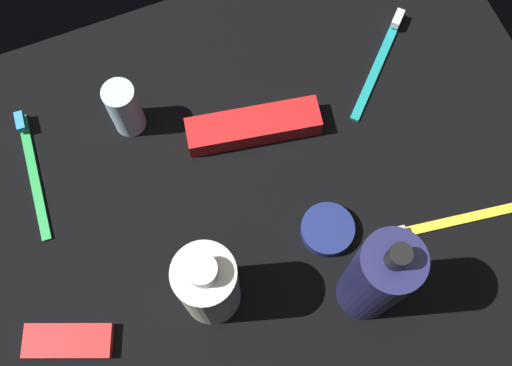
{
  "coord_description": "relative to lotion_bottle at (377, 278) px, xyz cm",
  "views": [
    {
      "loc": [
        -9.54,
        -24.03,
        76.9
      ],
      "look_at": [
        0.0,
        0.0,
        3.0
      ],
      "focal_mm": 43.93,
      "sensor_mm": 36.0,
      "label": 1
    }
  ],
  "objects": [
    {
      "name": "snack_bar_red",
      "position": [
        -35.07,
        7.63,
        -8.85
      ],
      "size": [
        11.14,
        7.54,
        1.5
      ],
      "primitive_type": "cube",
      "rotation": [
        0.0,
        0.0,
        -0.38
      ],
      "color": "red",
      "rests_on": "ground_plane"
    },
    {
      "name": "toothpaste_box_red",
      "position": [
        -4.55,
        25.08,
        -8.0
      ],
      "size": [
        18.11,
        7.53,
        3.2
      ],
      "primitive_type": "cube",
      "rotation": [
        0.0,
        0.0,
        -0.18
      ],
      "color": "red",
      "rests_on": "ground_plane"
    },
    {
      "name": "bodywash_bottle",
      "position": [
        -17.3,
        6.42,
        -2.04
      ],
      "size": [
        6.9,
        6.9,
        16.81
      ],
      "color": "silver",
      "rests_on": "ground_plane"
    },
    {
      "name": "cream_tin_left",
      "position": [
        -1.02,
        8.75,
        -8.67
      ],
      "size": [
        6.74,
        6.74,
        1.86
      ],
      "primitive_type": "cylinder",
      "color": "navy",
      "rests_on": "ground_plane"
    },
    {
      "name": "ground_plane",
      "position": [
        -7.32,
        17.15,
        -10.2
      ],
      "size": [
        84.0,
        64.0,
        1.2
      ],
      "primitive_type": "cube",
      "color": "black"
    },
    {
      "name": "toothbrush_green",
      "position": [
        -33.43,
        30.76,
        -8.99
      ],
      "size": [
        2.61,
        18.04,
        2.1
      ],
      "color": "green",
      "rests_on": "ground_plane"
    },
    {
      "name": "lotion_bottle",
      "position": [
        0.0,
        0.0,
        0.0
      ],
      "size": [
        6.63,
        6.63,
        21.66
      ],
      "color": "#1E1E49",
      "rests_on": "ground_plane"
    },
    {
      "name": "toothbrush_teal",
      "position": [
        15.91,
        28.64,
        -8.99
      ],
      "size": [
        13.73,
        13.42,
        2.1
      ],
      "color": "teal",
      "rests_on": "ground_plane"
    },
    {
      "name": "deodorant_stick",
      "position": [
        -19.45,
        32.32,
        -5.13
      ],
      "size": [
        4.13,
        4.13,
        8.94
      ],
      "primitive_type": "cylinder",
      "color": "silver",
      "rests_on": "ground_plane"
    },
    {
      "name": "toothbrush_yellow",
      "position": [
        12.8,
        4.24,
        -8.99
      ],
      "size": [
        17.98,
        3.9,
        2.1
      ],
      "color": "yellow",
      "rests_on": "ground_plane"
    }
  ]
}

